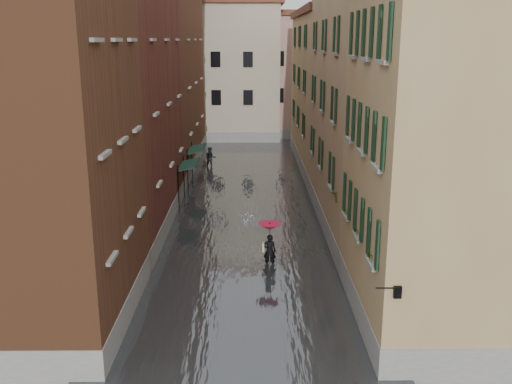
{
  "coord_description": "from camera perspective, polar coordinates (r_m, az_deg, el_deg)",
  "views": [
    {
      "loc": [
        0.29,
        -20.59,
        9.8
      ],
      "look_at": [
        0.5,
        4.73,
        3.0
      ],
      "focal_mm": 40.0,
      "sensor_mm": 36.0,
      "label": 1
    }
  ],
  "objects": [
    {
      "name": "pedestrian_main",
      "position": [
        25.02,
        1.37,
        -4.77
      ],
      "size": [
        1.04,
        1.04,
        2.06
      ],
      "color": "black",
      "rests_on": "ground"
    },
    {
      "name": "building_left_near",
      "position": [
        20.23,
        -21.67,
        4.59
      ],
      "size": [
        6.0,
        8.0,
        13.0
      ],
      "primitive_type": "cube",
      "color": "brown",
      "rests_on": "ground"
    },
    {
      "name": "ground",
      "position": [
        22.8,
        -1.19,
        -10.42
      ],
      "size": [
        120.0,
        120.0,
        0.0
      ],
      "primitive_type": "plane",
      "color": "#505052",
      "rests_on": "ground"
    },
    {
      "name": "building_right_far",
      "position": [
        45.27,
        8.16,
        9.75
      ],
      "size": [
        6.0,
        16.0,
        11.5
      ],
      "primitive_type": "cube",
      "color": "#A48155",
      "rests_on": "ground"
    },
    {
      "name": "wall_lantern",
      "position": [
        16.59,
        13.86,
        -9.6
      ],
      "size": [
        0.71,
        0.22,
        0.35
      ],
      "color": "black",
      "rests_on": "ground"
    },
    {
      "name": "awning_far",
      "position": [
        39.31,
        -6.0,
        4.2
      ],
      "size": [
        1.09,
        3.01,
        2.8
      ],
      "color": "black",
      "rests_on": "ground"
    },
    {
      "name": "building_left_far",
      "position": [
        45.26,
        -9.94,
        11.27
      ],
      "size": [
        6.0,
        16.0,
        14.0
      ],
      "primitive_type": "cube",
      "color": "brown",
      "rests_on": "ground"
    },
    {
      "name": "building_right_near",
      "position": [
        20.17,
        18.98,
        2.63
      ],
      "size": [
        6.0,
        8.0,
        11.5
      ],
      "primitive_type": "cube",
      "color": "#A48155",
      "rests_on": "ground"
    },
    {
      "name": "window_planters",
      "position": [
        21.34,
        9.88,
        -2.33
      ],
      "size": [
        0.59,
        8.23,
        0.84
      ],
      "color": "brown",
      "rests_on": "ground"
    },
    {
      "name": "building_right_mid",
      "position": [
        30.52,
        12.36,
        8.49
      ],
      "size": [
        6.0,
        14.0,
        13.0
      ],
      "primitive_type": "cube",
      "color": "tan",
      "rests_on": "ground"
    },
    {
      "name": "pedestrian_far",
      "position": [
        44.4,
        -4.58,
        3.38
      ],
      "size": [
        0.94,
        0.79,
        1.73
      ],
      "primitive_type": "imported",
      "rotation": [
        0.0,
        0.0,
        0.17
      ],
      "color": "black",
      "rests_on": "ground"
    },
    {
      "name": "building_end_cream",
      "position": [
        58.77,
        -3.77,
        11.78
      ],
      "size": [
        12.0,
        9.0,
        13.0
      ],
      "primitive_type": "cube",
      "color": "#C1B89A",
      "rests_on": "ground"
    },
    {
      "name": "floodwater",
      "position": [
        34.96,
        -0.94,
        -1.08
      ],
      "size": [
        10.0,
        60.0,
        0.2
      ],
      "primitive_type": "cube",
      "color": "#45484C",
      "rests_on": "ground"
    },
    {
      "name": "building_left_mid",
      "position": [
        30.68,
        -14.37,
        7.93
      ],
      "size": [
        6.0,
        14.0,
        12.5
      ],
      "primitive_type": "cube",
      "color": "brown",
      "rests_on": "ground"
    },
    {
      "name": "building_end_pink",
      "position": [
        60.97,
        4.99,
        11.4
      ],
      "size": [
        10.0,
        9.0,
        12.0
      ],
      "primitive_type": "cube",
      "color": "tan",
      "rests_on": "ground"
    },
    {
      "name": "awning_near",
      "position": [
        34.44,
        -6.78,
        2.63
      ],
      "size": [
        1.09,
        2.88,
        2.8
      ],
      "color": "black",
      "rests_on": "ground"
    }
  ]
}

